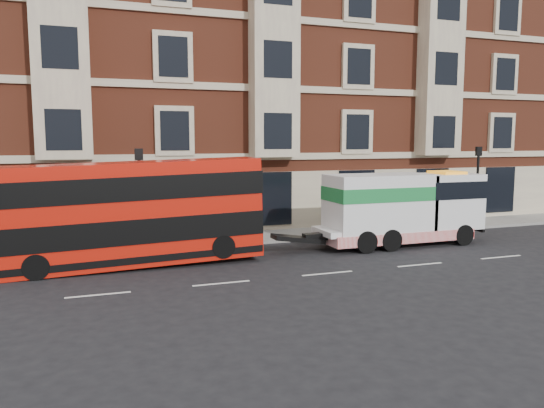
# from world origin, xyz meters

# --- Properties ---
(ground) EXTENTS (120.00, 120.00, 0.00)m
(ground) POSITION_xyz_m (0.00, 0.00, 0.00)
(ground) COLOR black
(ground) RESTS_ON ground
(sidewalk) EXTENTS (90.00, 3.00, 0.15)m
(sidewalk) POSITION_xyz_m (0.00, 7.50, 0.07)
(sidewalk) COLOR slate
(sidewalk) RESTS_ON ground
(victorian_terrace) EXTENTS (45.00, 12.00, 20.40)m
(victorian_terrace) POSITION_xyz_m (0.50, 15.00, 10.07)
(victorian_terrace) COLOR brown
(victorian_terrace) RESTS_ON ground
(lamp_post_west) EXTENTS (0.35, 0.15, 4.35)m
(lamp_post_west) POSITION_xyz_m (-6.00, 6.20, 2.68)
(lamp_post_west) COLOR black
(lamp_post_west) RESTS_ON sidewalk
(lamp_post_east) EXTENTS (0.35, 0.15, 4.35)m
(lamp_post_east) POSITION_xyz_m (12.00, 6.20, 2.68)
(lamp_post_east) COLOR black
(lamp_post_east) RESTS_ON sidewalk
(double_decker_bus) EXTENTS (9.95, 2.28, 4.03)m
(double_decker_bus) POSITION_xyz_m (-6.61, 3.64, 2.13)
(double_decker_bus) COLOR red
(double_decker_bus) RESTS_ON ground
(tow_truck) EXTENTS (7.96, 2.35, 3.32)m
(tow_truck) POSITION_xyz_m (5.44, 3.64, 1.76)
(tow_truck) COLOR silver
(tow_truck) RESTS_ON ground
(pedestrian) EXTENTS (0.67, 0.47, 1.77)m
(pedestrian) POSITION_xyz_m (-10.75, 7.59, 1.03)
(pedestrian) COLOR #211A35
(pedestrian) RESTS_ON sidewalk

